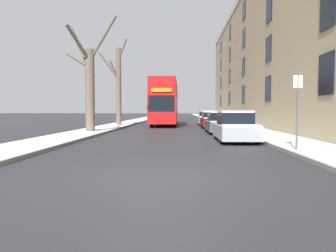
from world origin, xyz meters
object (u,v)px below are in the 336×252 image
double_decker_bus (165,101)px  parked_car_1 (221,123)px  parked_car_0 (235,127)px  parked_car_2 (212,120)px  pedestrian_left_sidewalk (90,120)px  street_sign_post (297,109)px  parked_car_3 (207,118)px  bare_tree_left_0 (89,83)px  bare_tree_left_1 (118,84)px

double_decker_bus → parked_car_1: bearing=-68.9°
parked_car_0 → parked_car_2: (0.00, 12.38, -0.02)m
pedestrian_left_sidewalk → street_sign_post: (10.32, -10.52, 0.70)m
parked_car_0 → parked_car_3: bearing=90.0°
double_decker_bus → parked_car_2: double_decker_bus is taller
parked_car_1 → parked_car_3: parked_car_3 is taller
double_decker_bus → parked_car_3: bearing=11.5°
parked_car_1 → pedestrian_left_sidewalk: bearing=-178.5°
bare_tree_left_0 → parked_car_0: bearing=-30.1°
parked_car_2 → parked_car_1: bearing=-90.0°
bare_tree_left_0 → pedestrian_left_sidewalk: 2.59m
street_sign_post → bare_tree_left_1: bearing=117.3°
parked_car_1 → street_sign_post: bearing=-82.7°
bare_tree_left_0 → street_sign_post: bare_tree_left_0 is taller
bare_tree_left_0 → parked_car_1: bearing=6.4°
bare_tree_left_0 → parked_car_1: (8.73, 0.99, -2.70)m
street_sign_post → pedestrian_left_sidewalk: bearing=134.4°
bare_tree_left_0 → street_sign_post: bearing=-44.0°
bare_tree_left_0 → parked_car_1: 9.19m
parked_car_2 → street_sign_post: bearing=-85.4°
bare_tree_left_1 → double_decker_bus: (4.34, 2.55, -1.49)m
parked_car_3 → parked_car_1: bearing=-90.0°
bare_tree_left_0 → pedestrian_left_sidewalk: (-0.22, 0.75, -2.47)m
bare_tree_left_0 → double_decker_bus: bare_tree_left_0 is taller
bare_tree_left_1 → parked_car_2: bare_tree_left_1 is taller
bare_tree_left_1 → parked_car_3: bearing=21.5°
parked_car_2 → parked_car_3: size_ratio=1.01×
bare_tree_left_0 → parked_car_1: bare_tree_left_0 is taller
parked_car_2 → parked_car_3: (0.00, 5.83, 0.02)m
bare_tree_left_1 → parked_car_1: size_ratio=1.83×
bare_tree_left_0 → parked_car_0: size_ratio=1.81×
parked_car_2 → bare_tree_left_1: bearing=164.6°
parked_car_0 → parked_car_3: parked_car_0 is taller
bare_tree_left_1 → parked_car_0: bare_tree_left_1 is taller
bare_tree_left_0 → street_sign_post: 14.16m
double_decker_bus → parked_car_3: (4.36, 0.89, -1.83)m
bare_tree_left_1 → parked_car_1: bare_tree_left_1 is taller
parked_car_0 → parked_car_2: 12.38m
double_decker_bus → parked_car_3: size_ratio=2.60×
parked_car_1 → parked_car_2: parked_car_2 is taller
parked_car_2 → parked_car_3: bearing=90.0°
bare_tree_left_1 → parked_car_2: bearing=-15.4°
bare_tree_left_1 → parked_car_3: (8.70, 3.43, -3.32)m
parked_car_0 → street_sign_post: street_sign_post is taller
bare_tree_left_0 → parked_car_3: bearing=56.4°
parked_car_0 → parked_car_1: 6.04m
bare_tree_left_0 → double_decker_bus: bearing=70.4°
double_decker_bus → parked_car_0: double_decker_bus is taller
bare_tree_left_1 → pedestrian_left_sidewalk: bearing=-91.6°
parked_car_1 → parked_car_3: size_ratio=1.00×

